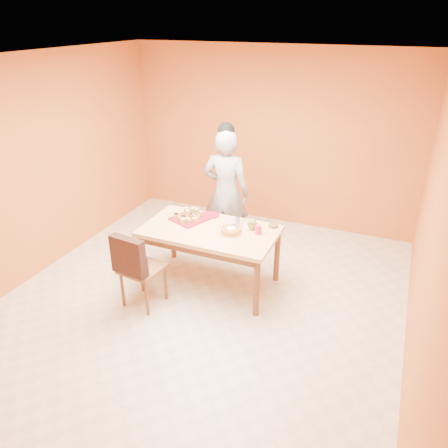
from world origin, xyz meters
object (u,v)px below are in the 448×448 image
at_px(person, 226,193).
at_px(magenta_glass, 258,230).
at_px(dining_table, 210,236).
at_px(sponge_cake, 231,231).
at_px(checker_tin, 273,226).
at_px(egg_ornament, 252,224).
at_px(pastry_platter, 189,219).
at_px(red_dinner_plate, 210,215).
at_px(dining_chair, 141,267).

distance_m(person, magenta_glass, 1.07).
bearing_deg(dining_table, sponge_cake, -1.89).
relative_size(person, checker_tin, 15.81).
height_order(egg_ornament, checker_tin, egg_ornament).
distance_m(dining_table, person, 0.92).
bearing_deg(magenta_glass, checker_tin, 66.08).
xyz_separation_m(dining_table, sponge_cake, (0.28, -0.01, 0.13)).
relative_size(pastry_platter, egg_ornament, 2.63).
bearing_deg(magenta_glass, dining_table, -169.15).
relative_size(red_dinner_plate, egg_ornament, 1.58).
bearing_deg(sponge_cake, egg_ornament, 45.19).
xyz_separation_m(person, pastry_platter, (-0.18, -0.74, -0.11)).
bearing_deg(sponge_cake, checker_tin, 41.98).
xyz_separation_m(dining_chair, magenta_glass, (1.11, 0.81, 0.32)).
bearing_deg(dining_chair, red_dinner_plate, 76.42).
bearing_deg(person, pastry_platter, 71.23).
distance_m(egg_ornament, magenta_glass, 0.13).
height_order(dining_chair, person, person).
bearing_deg(dining_table, red_dinner_plate, 113.48).
xyz_separation_m(dining_table, magenta_glass, (0.57, 0.11, 0.15)).
bearing_deg(sponge_cake, red_dinner_plate, 140.31).
distance_m(pastry_platter, egg_ornament, 0.82).
height_order(magenta_glass, checker_tin, magenta_glass).
height_order(dining_chair, magenta_glass, dining_chair).
xyz_separation_m(dining_chair, pastry_platter, (0.19, 0.84, 0.28)).
height_order(dining_table, red_dinner_plate, red_dinner_plate).
bearing_deg(sponge_cake, pastry_platter, 166.29).
distance_m(dining_table, red_dinner_plate, 0.39).
relative_size(egg_ornament, checker_tin, 1.31).
bearing_deg(pastry_platter, magenta_glass, -2.05).
bearing_deg(magenta_glass, red_dinner_plate, 161.69).
bearing_deg(egg_ornament, person, 114.94).
bearing_deg(pastry_platter, sponge_cake, -13.71).
distance_m(dining_chair, person, 1.67).
bearing_deg(magenta_glass, person, 133.44).
height_order(person, checker_tin, person).
height_order(red_dinner_plate, sponge_cake, sponge_cake).
distance_m(red_dinner_plate, checker_tin, 0.83).
xyz_separation_m(sponge_cake, magenta_glass, (0.29, 0.12, 0.01)).
bearing_deg(person, red_dinner_plate, 85.87).
height_order(red_dinner_plate, magenta_glass, magenta_glass).
bearing_deg(checker_tin, sponge_cake, -138.02).
xyz_separation_m(dining_table, person, (-0.16, 0.88, 0.21)).
height_order(person, magenta_glass, person).
bearing_deg(dining_table, person, 100.17).
bearing_deg(pastry_platter, dining_chair, -102.76).
relative_size(dining_chair, sponge_cake, 3.91).
bearing_deg(magenta_glass, sponge_cake, -157.85).
bearing_deg(red_dinner_plate, dining_table, -66.52).
xyz_separation_m(egg_ornament, checker_tin, (0.21, 0.17, -0.06)).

